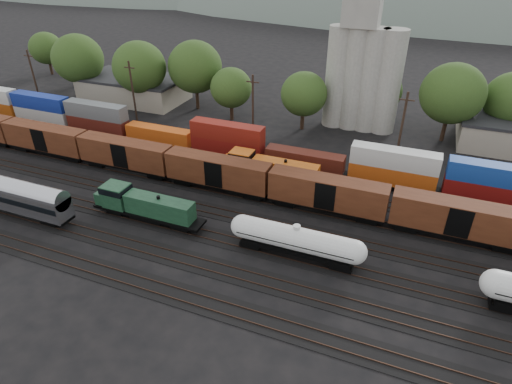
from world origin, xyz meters
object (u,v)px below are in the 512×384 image
at_px(tank_car_a, 296,240).
at_px(grain_silo, 363,67).
at_px(orange_locomotive, 267,168).
at_px(green_locomotive, 142,204).

distance_m(tank_car_a, grain_silo, 41.95).
bearing_deg(grain_silo, tank_car_a, -88.89).
relative_size(tank_car_a, orange_locomotive, 0.97).
distance_m(green_locomotive, orange_locomotive, 18.69).
height_order(tank_car_a, grain_silo, grain_silo).
distance_m(green_locomotive, tank_car_a, 20.09).
relative_size(green_locomotive, grain_silo, 0.52).
bearing_deg(tank_car_a, orange_locomotive, 120.83).
bearing_deg(orange_locomotive, tank_car_a, -59.17).
bearing_deg(green_locomotive, orange_locomotive, 53.40).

